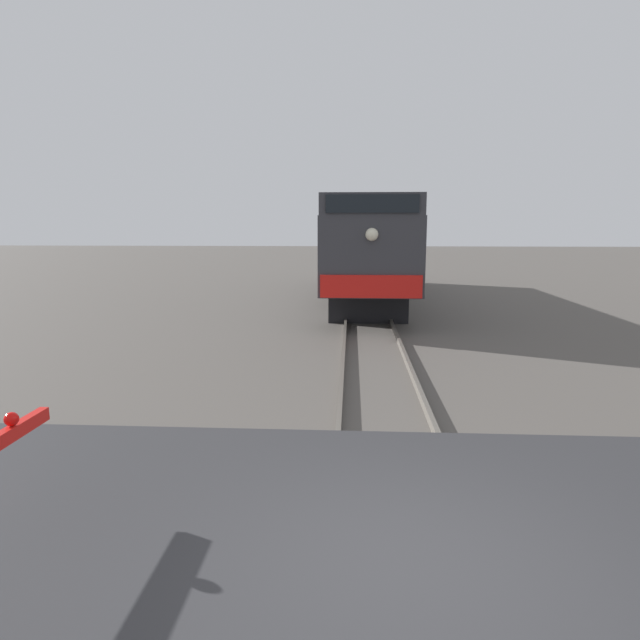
% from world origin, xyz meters
% --- Properties ---
extents(ground_plane, '(160.00, 160.00, 0.00)m').
position_xyz_m(ground_plane, '(0.00, 0.00, 0.00)').
color(ground_plane, '#514C47').
extents(rail_track_left, '(0.08, 80.00, 0.15)m').
position_xyz_m(rail_track_left, '(-0.72, 0.00, 0.07)').
color(rail_track_left, '#59544C').
rests_on(rail_track_left, ground_plane).
extents(rail_track_right, '(0.08, 80.00, 0.15)m').
position_xyz_m(rail_track_right, '(0.72, 0.00, 0.07)').
color(rail_track_right, '#59544C').
rests_on(rail_track_right, ground_plane).
extents(road_surface, '(36.00, 6.32, 0.15)m').
position_xyz_m(road_surface, '(0.00, 0.00, 0.08)').
color(road_surface, '#2D2D30').
rests_on(road_surface, ground_plane).
extents(locomotive, '(2.99, 15.77, 3.97)m').
position_xyz_m(locomotive, '(0.00, 18.32, 2.05)').
color(locomotive, black).
rests_on(locomotive, ground_plane).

